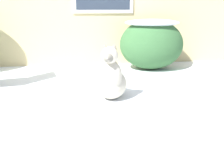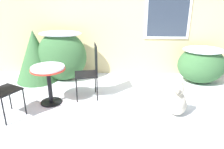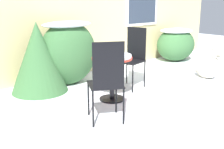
{
  "view_description": "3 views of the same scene",
  "coord_description": "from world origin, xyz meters",
  "views": [
    {
      "loc": [
        0.7,
        -3.01,
        1.07
      ],
      "look_at": [
        1.16,
        0.16,
        0.28
      ],
      "focal_mm": 45.0,
      "sensor_mm": 36.0,
      "label": 1
    },
    {
      "loc": [
        0.13,
        -3.31,
        2.02
      ],
      "look_at": [
        0.0,
        0.6,
        0.55
      ],
      "focal_mm": 35.0,
      "sensor_mm": 36.0,
      "label": 2
    },
    {
      "loc": [
        -4.03,
        -2.8,
        1.59
      ],
      "look_at": [
        -1.19,
        0.46,
        0.42
      ],
      "focal_mm": 45.0,
      "sensor_mm": 36.0,
      "label": 3
    }
  ],
  "objects": [
    {
      "name": "shrub_middle",
      "position": [
        2.06,
        1.63,
        0.46
      ],
      "size": [
        1.09,
        0.9,
        0.85
      ],
      "color": "#386638",
      "rests_on": "ground_plane"
    },
    {
      "name": "ground_plane",
      "position": [
        0.0,
        0.0,
        0.0
      ],
      "size": [
        16.0,
        16.0,
        0.0
      ],
      "primitive_type": "plane",
      "color": "white"
    },
    {
      "name": "dog",
      "position": [
        1.15,
        0.11,
        0.23
      ],
      "size": [
        0.47,
        0.71,
        0.66
      ],
      "rotation": [
        0.0,
        0.0,
        -0.28
      ],
      "color": "beige",
      "rests_on": "ground_plane"
    }
  ]
}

